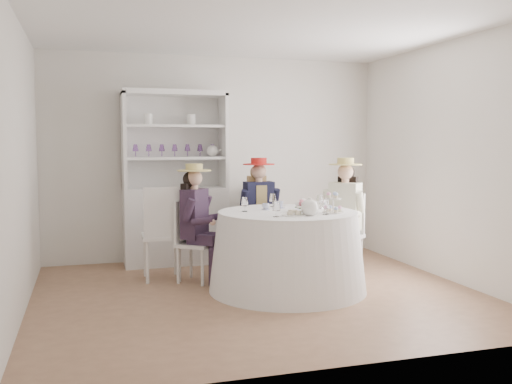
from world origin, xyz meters
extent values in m
plane|color=#865E43|center=(0.00, 0.00, 0.00)|extent=(4.50, 4.50, 0.00)
plane|color=white|center=(0.00, 0.00, 2.70)|extent=(4.50, 4.50, 0.00)
plane|color=silver|center=(0.00, 2.00, 1.35)|extent=(4.50, 0.00, 4.50)
plane|color=silver|center=(0.00, -2.00, 1.35)|extent=(4.50, 0.00, 4.50)
plane|color=silver|center=(-2.25, 0.00, 1.35)|extent=(0.00, 4.50, 4.50)
plane|color=silver|center=(2.25, 0.00, 1.35)|extent=(0.00, 4.50, 4.50)
cone|color=white|center=(0.34, 0.07, 0.41)|extent=(1.66, 1.66, 0.82)
cylinder|color=white|center=(0.34, 0.07, 0.83)|extent=(1.46, 1.46, 0.02)
cube|color=silver|center=(-0.59, 1.75, 0.49)|extent=(1.39, 0.81, 0.98)
cube|color=silver|center=(-0.59, 1.97, 1.58)|extent=(1.28, 0.38, 1.20)
cube|color=silver|center=(-0.59, 1.75, 2.18)|extent=(1.39, 0.81, 0.07)
cube|color=silver|center=(-1.22, 1.75, 1.58)|extent=(0.17, 0.49, 1.20)
cube|color=silver|center=(0.04, 1.75, 1.58)|extent=(0.17, 0.49, 1.20)
cube|color=silver|center=(-0.59, 1.75, 1.36)|extent=(1.29, 0.73, 0.03)
cube|color=silver|center=(-0.59, 1.75, 1.77)|extent=(1.29, 0.73, 0.03)
sphere|color=white|center=(-0.10, 1.75, 1.45)|extent=(0.15, 0.15, 0.15)
cube|color=silver|center=(0.51, 1.75, 0.36)|extent=(0.59, 0.59, 0.73)
cylinder|color=black|center=(0.51, 1.75, 0.86)|extent=(0.33, 0.33, 0.27)
cube|color=silver|center=(-0.52, 0.70, 0.42)|extent=(0.53, 0.53, 0.04)
cylinder|color=silver|center=(-0.49, 0.49, 0.21)|extent=(0.03, 0.03, 0.41)
cylinder|color=silver|center=(-0.31, 0.72, 0.21)|extent=(0.03, 0.03, 0.41)
cylinder|color=silver|center=(-0.73, 0.67, 0.21)|extent=(0.03, 0.03, 0.41)
cylinder|color=silver|center=(-0.54, 0.91, 0.21)|extent=(0.03, 0.03, 0.41)
cube|color=silver|center=(-0.65, 0.80, 0.68)|extent=(0.24, 0.30, 0.47)
cube|color=black|center=(-0.53, 0.71, 0.77)|extent=(0.36, 0.38, 0.55)
cube|color=black|center=(-0.48, 0.56, 0.50)|extent=(0.33, 0.29, 0.11)
cylinder|color=black|center=(-0.38, 0.48, 0.22)|extent=(0.09, 0.09, 0.43)
cylinder|color=black|center=(-0.62, 0.53, 0.84)|extent=(0.18, 0.17, 0.26)
cube|color=black|center=(-0.38, 0.69, 0.50)|extent=(0.33, 0.29, 0.11)
cylinder|color=black|center=(-0.27, 0.61, 0.22)|extent=(0.09, 0.09, 0.43)
cylinder|color=black|center=(-0.38, 0.84, 0.84)|extent=(0.18, 0.17, 0.26)
cylinder|color=#D8A889|center=(-0.53, 0.71, 1.06)|extent=(0.08, 0.08, 0.08)
sphere|color=#D8A889|center=(-0.53, 0.71, 1.17)|extent=(0.18, 0.18, 0.18)
sphere|color=black|center=(-0.57, 0.74, 1.15)|extent=(0.18, 0.18, 0.18)
cube|color=black|center=(-0.59, 0.76, 0.93)|extent=(0.20, 0.22, 0.36)
cylinder|color=tan|center=(-0.53, 0.71, 1.25)|extent=(0.38, 0.38, 0.01)
cylinder|color=tan|center=(-0.53, 0.71, 1.29)|extent=(0.19, 0.19, 0.08)
cube|color=silver|center=(0.35, 1.13, 0.44)|extent=(0.41, 0.41, 0.04)
cylinder|color=silver|center=(0.20, 0.97, 0.21)|extent=(0.04, 0.04, 0.43)
cylinder|color=silver|center=(0.52, 0.99, 0.21)|extent=(0.04, 0.04, 0.43)
cylinder|color=silver|center=(0.19, 1.28, 0.21)|extent=(0.04, 0.04, 0.43)
cylinder|color=silver|center=(0.50, 1.30, 0.21)|extent=(0.04, 0.04, 0.43)
cube|color=silver|center=(0.34, 1.31, 0.70)|extent=(0.37, 0.05, 0.49)
cube|color=black|center=(0.35, 1.15, 0.80)|extent=(0.36, 0.21, 0.56)
cube|color=tan|center=(0.35, 1.15, 0.80)|extent=(0.15, 0.22, 0.49)
cube|color=black|center=(0.27, 1.01, 0.52)|extent=(0.14, 0.34, 0.12)
cylinder|color=black|center=(0.28, 0.88, 0.22)|extent=(0.10, 0.10, 0.45)
cylinder|color=black|center=(0.15, 1.10, 0.87)|extent=(0.10, 0.17, 0.27)
cube|color=black|center=(0.45, 1.02, 0.52)|extent=(0.14, 0.34, 0.12)
cylinder|color=black|center=(0.45, 0.89, 0.22)|extent=(0.10, 0.10, 0.45)
cylinder|color=black|center=(0.55, 1.13, 0.87)|extent=(0.10, 0.17, 0.27)
cylinder|color=#D8A889|center=(0.35, 1.15, 1.10)|extent=(0.09, 0.09, 0.08)
sphere|color=#D8A889|center=(0.35, 1.15, 1.21)|extent=(0.18, 0.18, 0.18)
sphere|color=tan|center=(0.35, 1.20, 1.19)|extent=(0.18, 0.18, 0.18)
cube|color=tan|center=(0.35, 1.23, 0.96)|extent=(0.24, 0.09, 0.37)
cylinder|color=red|center=(0.35, 1.15, 1.29)|extent=(0.39, 0.39, 0.01)
cylinder|color=red|center=(0.35, 1.15, 1.33)|extent=(0.19, 0.19, 0.08)
cube|color=silver|center=(1.25, 0.62, 0.44)|extent=(0.55, 0.55, 0.04)
cylinder|color=silver|center=(1.03, 0.63, 0.22)|extent=(0.04, 0.04, 0.43)
cylinder|color=silver|center=(1.23, 0.40, 0.22)|extent=(0.04, 0.04, 0.43)
cylinder|color=silver|center=(1.27, 0.84, 0.22)|extent=(0.04, 0.04, 0.43)
cylinder|color=silver|center=(1.47, 0.60, 0.22)|extent=(0.04, 0.04, 0.43)
cube|color=silver|center=(1.38, 0.73, 0.70)|extent=(0.26, 0.30, 0.49)
cube|color=beige|center=(1.26, 0.63, 0.80)|extent=(0.38, 0.39, 0.57)
cube|color=beige|center=(1.10, 0.61, 0.52)|extent=(0.34, 0.31, 0.12)
cylinder|color=beige|center=(1.00, 0.52, 0.23)|extent=(0.10, 0.10, 0.45)
cylinder|color=beige|center=(1.10, 0.76, 0.87)|extent=(0.19, 0.18, 0.27)
cube|color=beige|center=(1.22, 0.47, 0.52)|extent=(0.34, 0.31, 0.12)
cylinder|color=beige|center=(1.11, 0.38, 0.23)|extent=(0.10, 0.10, 0.45)
cylinder|color=beige|center=(1.37, 0.45, 0.87)|extent=(0.19, 0.18, 0.27)
cylinder|color=#D8A889|center=(1.26, 0.63, 1.11)|extent=(0.09, 0.09, 0.08)
sphere|color=#D8A889|center=(1.26, 0.63, 1.21)|extent=(0.19, 0.19, 0.19)
sphere|color=black|center=(1.30, 0.66, 1.20)|extent=(0.19, 0.19, 0.19)
cube|color=black|center=(1.32, 0.68, 0.97)|extent=(0.21, 0.23, 0.37)
cylinder|color=tan|center=(1.26, 0.63, 1.30)|extent=(0.39, 0.39, 0.01)
cylinder|color=tan|center=(1.26, 0.63, 1.34)|extent=(0.20, 0.20, 0.08)
cube|color=silver|center=(-0.87, 0.94, 0.50)|extent=(0.46, 0.46, 0.04)
cylinder|color=silver|center=(-0.69, 1.11, 0.24)|extent=(0.04, 0.04, 0.49)
cylinder|color=silver|center=(-1.04, 1.12, 0.24)|extent=(0.04, 0.04, 0.49)
cylinder|color=silver|center=(-0.70, 0.75, 0.24)|extent=(0.04, 0.04, 0.49)
cylinder|color=silver|center=(-1.05, 0.77, 0.24)|extent=(0.04, 0.04, 0.49)
cube|color=silver|center=(-0.88, 0.74, 0.80)|extent=(0.42, 0.05, 0.55)
imported|color=white|center=(0.16, 0.26, 0.87)|extent=(0.10, 0.10, 0.06)
imported|color=white|center=(0.36, 0.37, 0.87)|extent=(0.08, 0.08, 0.07)
imported|color=white|center=(0.56, 0.24, 0.87)|extent=(0.09, 0.09, 0.06)
imported|color=white|center=(0.54, -0.02, 0.87)|extent=(0.26, 0.26, 0.05)
sphere|color=#D1687C|center=(0.57, -0.02, 0.92)|extent=(0.06, 0.06, 0.06)
sphere|color=white|center=(0.56, 0.01, 0.92)|extent=(0.06, 0.06, 0.06)
sphere|color=#D1687C|center=(0.54, 0.03, 0.92)|extent=(0.06, 0.06, 0.06)
sphere|color=white|center=(0.51, 0.03, 0.92)|extent=(0.06, 0.06, 0.06)
sphere|color=#D1687C|center=(0.48, 0.02, 0.92)|extent=(0.06, 0.06, 0.06)
sphere|color=white|center=(0.46, -0.01, 0.92)|extent=(0.06, 0.06, 0.06)
sphere|color=#D1687C|center=(0.46, -0.04, 0.92)|extent=(0.06, 0.06, 0.06)
sphere|color=white|center=(0.48, -0.06, 0.92)|extent=(0.06, 0.06, 0.06)
sphere|color=#D1687C|center=(0.51, -0.07, 0.92)|extent=(0.06, 0.06, 0.06)
sphere|color=white|center=(0.54, -0.07, 0.92)|extent=(0.06, 0.06, 0.06)
sphere|color=#D1687C|center=(0.56, -0.05, 0.92)|extent=(0.06, 0.06, 0.06)
sphere|color=white|center=(0.43, -0.31, 0.92)|extent=(0.17, 0.17, 0.17)
cylinder|color=white|center=(0.54, -0.31, 0.93)|extent=(0.10, 0.03, 0.08)
cylinder|color=white|center=(0.43, -0.31, 1.00)|extent=(0.04, 0.04, 0.02)
cylinder|color=white|center=(0.28, -0.26, 0.84)|extent=(0.25, 0.25, 0.01)
cube|color=beige|center=(0.24, -0.28, 0.87)|extent=(0.06, 0.04, 0.03)
cube|color=beige|center=(0.28, -0.26, 0.88)|extent=(0.06, 0.05, 0.03)
cube|color=beige|center=(0.33, -0.24, 0.87)|extent=(0.07, 0.06, 0.03)
cube|color=beige|center=(0.27, -0.22, 0.88)|extent=(0.07, 0.07, 0.03)
cube|color=beige|center=(0.31, -0.30, 0.87)|extent=(0.06, 0.07, 0.03)
cylinder|color=white|center=(0.74, -0.18, 0.84)|extent=(0.22, 0.22, 0.01)
cylinder|color=white|center=(0.74, -0.18, 0.91)|extent=(0.02, 0.02, 0.15)
cylinder|color=white|center=(0.74, -0.18, 0.99)|extent=(0.17, 0.17, 0.01)
camera|label=1|loc=(-1.68, -5.52, 1.56)|focal=40.00mm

